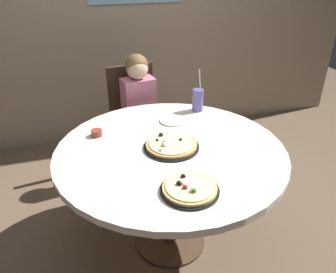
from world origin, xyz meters
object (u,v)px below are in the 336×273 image
Objects in this scene: pizza_veggie at (189,189)px; pizza_cheese at (171,145)px; soda_cup at (198,100)px; sauce_bowl at (97,133)px; chair_wooden at (135,114)px; dining_table at (170,160)px; plate_small at (173,121)px; diner_child at (143,128)px.

pizza_veggie is 0.42m from pizza_cheese.
soda_cup is 4.40× the size of sauce_bowl.
soda_cup is at bearing -55.74° from chair_wooden.
chair_wooden reaches higher than dining_table.
soda_cup reaches higher than pizza_cheese.
sauce_bowl is at bearing 145.96° from pizza_cheese.
sauce_bowl is (-0.36, 0.69, 0.00)m from pizza_veggie.
plate_small is at bearing 78.35° from pizza_veggie.
pizza_cheese is 4.66× the size of sauce_bowl.
pizza_veggie is (-0.05, -1.23, 0.28)m from diner_child.
soda_cup is at bearing 52.81° from dining_table.
sauce_bowl is at bearing -127.38° from diner_child.
diner_child is 3.32× the size of pizza_cheese.
pizza_veggie is at bearing -92.11° from diner_child.
chair_wooden is (-0.01, 0.99, -0.14)m from dining_table.
pizza_cheese is at bearing -34.04° from sauce_bowl.
dining_table is 1.42× the size of chair_wooden.
pizza_veggie is 0.93× the size of soda_cup.
dining_table is at bearing -89.24° from chair_wooden.
soda_cup is 1.71× the size of plate_small.
diner_child is at bearing 87.89° from pizza_veggie.
plate_small is (0.52, 0.06, -0.02)m from sauce_bowl.
plate_small is at bearing 6.88° from sauce_bowl.
diner_child is 0.60m from soda_cup.
chair_wooden is 2.91× the size of pizza_cheese.
pizza_cheese is at bearing -109.28° from plate_small.
dining_table is at bearing -90.77° from diner_child.
soda_cup is at bearing 66.38° from pizza_veggie.
dining_table is 1.00m from chair_wooden.
soda_cup is (0.35, 0.46, 0.17)m from dining_table.
dining_table is 4.40× the size of soda_cup.
chair_wooden is 1.43m from pizza_veggie.
diner_child is at bearing 103.14° from plate_small.
dining_table is 4.74× the size of pizza_veggie.
plate_small is (-0.23, -0.12, -0.08)m from soda_cup.
plate_small reaches higher than dining_table.
pizza_cheese reaches higher than sauce_bowl.
soda_cup is at bearing 13.86° from sauce_bowl.
pizza_cheese is (0.00, 0.00, 0.10)m from dining_table.
chair_wooden is 0.70m from plate_small.
soda_cup is (0.36, -0.53, 0.30)m from chair_wooden.
pizza_veggie is at bearing -95.25° from pizza_cheese.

